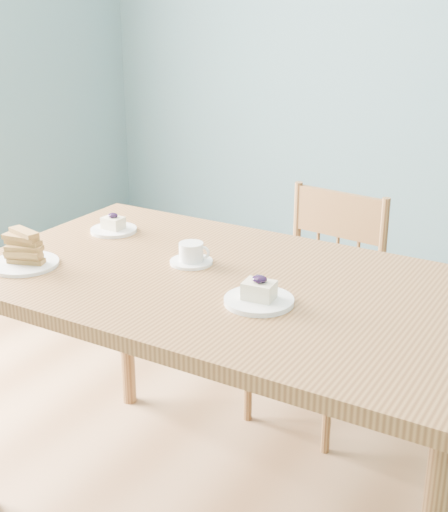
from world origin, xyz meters
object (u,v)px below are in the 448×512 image
at_px(dining_table, 232,306).
at_px(cheesecake_plate_near, 259,296).
at_px(cheesecake_plate_far, 113,227).
at_px(coffee_cup, 192,255).
at_px(biscotti_plate, 23,254).
at_px(dining_chair, 318,308).

relative_size(dining_table, cheesecake_plate_near, 8.36).
bearing_deg(cheesecake_plate_far, dining_table, -15.81).
bearing_deg(cheesecake_plate_far, coffee_cup, -15.79).
bearing_deg(dining_table, cheesecake_plate_near, -36.32).
distance_m(coffee_cup, biscotti_plate, 0.47).
relative_size(dining_chair, cheesecake_plate_far, 5.71).
bearing_deg(coffee_cup, biscotti_plate, -165.75).
distance_m(dining_table, dining_chair, 0.70).
height_order(dining_table, biscotti_plate, biscotti_plate).
xyz_separation_m(dining_table, dining_chair, (-0.03, 0.65, -0.27)).
relative_size(dining_chair, biscotti_plate, 4.40).
height_order(cheesecake_plate_far, coffee_cup, cheesecake_plate_far).
bearing_deg(dining_table, coffee_cup, 163.70).
relative_size(cheesecake_plate_near, coffee_cup, 1.43).
height_order(cheesecake_plate_near, cheesecake_plate_far, cheesecake_plate_near).
bearing_deg(biscotti_plate, cheesecake_plate_far, 86.29).
bearing_deg(dining_table, cheesecake_plate_far, 163.76).
relative_size(dining_table, cheesecake_plate_far, 9.88).
height_order(dining_table, dining_chair, dining_chair).
bearing_deg(coffee_cup, cheesecake_plate_far, 145.16).
xyz_separation_m(cheesecake_plate_near, biscotti_plate, (-0.69, -0.12, 0.02)).
xyz_separation_m(dining_table, cheesecake_plate_near, (0.13, -0.10, 0.10)).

